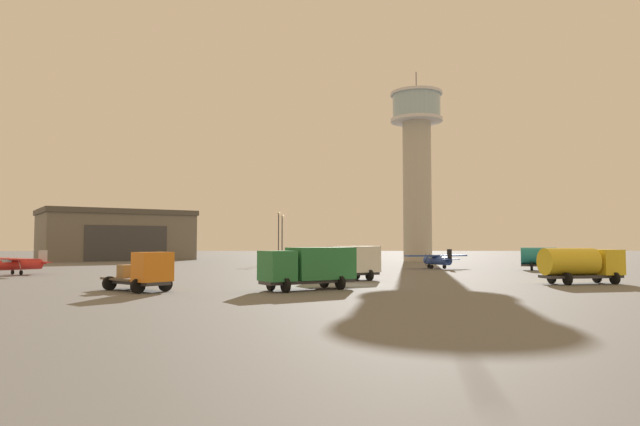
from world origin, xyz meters
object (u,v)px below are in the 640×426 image
at_px(truck_fuel_tanker_yellow, 580,263).
at_px(truck_flatbed_orange, 144,273).
at_px(light_post_east, 279,233).
at_px(airplane_blue, 438,259).
at_px(truck_box_white, 348,262).
at_px(light_post_west, 282,234).
at_px(airplane_red, 16,264).
at_px(car_blue, 151,264).
at_px(control_tower, 417,159).
at_px(truck_fuel_tanker_teal, 546,258).
at_px(truck_box_green, 309,266).

distance_m(truck_fuel_tanker_yellow, truck_flatbed_orange, 34.67).
height_order(truck_flatbed_orange, light_post_east, light_post_east).
distance_m(truck_flatbed_orange, light_post_east, 56.13).
xyz_separation_m(airplane_blue, truck_box_white, (-13.32, -23.44, 0.49)).
xyz_separation_m(truck_flatbed_orange, light_post_west, (6.53, 52.95, 3.52)).
height_order(airplane_blue, airplane_red, airplane_blue).
xyz_separation_m(airplane_blue, car_blue, (-36.70, -4.13, -0.48)).
distance_m(truck_box_white, light_post_west, 42.58).
distance_m(control_tower, truck_fuel_tanker_teal, 39.96).
distance_m(truck_fuel_tanker_yellow, car_blue, 48.58).
bearing_deg(control_tower, car_blue, -139.54).
bearing_deg(truck_fuel_tanker_teal, light_post_west, 166.26).
height_order(airplane_blue, truck_box_green, truck_box_green).
bearing_deg(car_blue, truck_fuel_tanker_yellow, -7.09).
bearing_deg(light_post_east, airplane_red, -126.30).
relative_size(truck_flatbed_orange, truck_box_green, 0.82).
distance_m(truck_flatbed_orange, truck_fuel_tanker_teal, 50.42).
height_order(truck_fuel_tanker_teal, light_post_west, light_post_west).
bearing_deg(car_blue, truck_flatbed_orange, -52.50).
height_order(airplane_blue, truck_fuel_tanker_teal, truck_fuel_tanker_teal).
height_order(airplane_blue, truck_flatbed_orange, truck_flatbed_orange).
bearing_deg(car_blue, light_post_west, 78.06).
height_order(control_tower, truck_fuel_tanker_teal, control_tower).
distance_m(truck_fuel_tanker_teal, light_post_west, 41.35).
bearing_deg(light_post_east, car_blue, -119.62).
distance_m(airplane_red, car_blue, 15.13).
distance_m(airplane_red, light_post_west, 41.85).
xyz_separation_m(truck_box_white, truck_box_green, (-3.38, -10.02, 0.02)).
relative_size(airplane_red, truck_fuel_tanker_yellow, 1.10).
distance_m(airplane_blue, car_blue, 36.93).
bearing_deg(truck_box_white, airplane_red, -43.23).
relative_size(truck_flatbed_orange, truck_box_white, 0.92).
bearing_deg(airplane_blue, control_tower, -24.21).
height_order(truck_fuel_tanker_yellow, truck_flatbed_orange, truck_fuel_tanker_yellow).
relative_size(truck_fuel_tanker_yellow, truck_flatbed_orange, 1.19).
height_order(truck_flatbed_orange, truck_fuel_tanker_teal, truck_fuel_tanker_teal).
bearing_deg(light_post_west, airplane_red, -129.39).
height_order(airplane_red, truck_fuel_tanker_yellow, truck_fuel_tanker_yellow).
distance_m(airplane_blue, truck_box_green, 37.40).
bearing_deg(airplane_blue, light_post_west, 31.30).
height_order(truck_fuel_tanker_teal, light_post_east, light_post_east).
height_order(truck_box_green, light_post_east, light_post_east).
bearing_deg(truck_flatbed_orange, control_tower, 105.99).
xyz_separation_m(control_tower, airplane_blue, (-2.86, -29.61, -18.00)).
bearing_deg(car_blue, airplane_red, -117.10).
xyz_separation_m(control_tower, light_post_west, (-24.53, -11.42, -14.38)).
xyz_separation_m(truck_fuel_tanker_yellow, truck_flatbed_orange, (-33.95, -7.01, -0.37)).
bearing_deg(truck_box_green, airplane_red, -64.63).
bearing_deg(car_blue, truck_box_white, -17.55).
bearing_deg(truck_flatbed_orange, light_post_east, 125.85).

